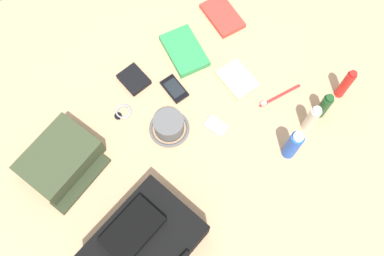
{
  "coord_description": "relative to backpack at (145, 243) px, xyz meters",
  "views": [
    {
      "loc": [
        0.39,
        0.39,
        1.44
      ],
      "look_at": [
        0.0,
        0.0,
        0.04
      ],
      "focal_mm": 38.58,
      "sensor_mm": 36.0,
      "label": 1
    }
  ],
  "objects": [
    {
      "name": "cell_phone",
      "position": [
        -0.48,
        -0.36,
        -0.06
      ],
      "size": [
        0.08,
        0.12,
        0.01
      ],
      "color": "black",
      "rests_on": "ground_plane"
    },
    {
      "name": "deodorant_spray",
      "position": [
        -0.59,
        0.12,
        0.01
      ],
      "size": [
        0.05,
        0.05,
        0.17
      ],
      "color": "blue",
      "rests_on": "ground_plane"
    },
    {
      "name": "wristwatch",
      "position": [
        -0.27,
        -0.43,
        -0.06
      ],
      "size": [
        0.07,
        0.06,
        0.01
      ],
      "color": "#99999E",
      "rests_on": "ground_plane"
    },
    {
      "name": "bucket_hat",
      "position": [
        -0.35,
        -0.25,
        -0.04
      ],
      "size": [
        0.15,
        0.15,
        0.08
      ],
      "color": "#5B5B5B",
      "rests_on": "ground_plane"
    },
    {
      "name": "paperback_novel",
      "position": [
        -0.86,
        -0.46,
        -0.06
      ],
      "size": [
        0.15,
        0.21,
        0.02
      ],
      "color": "red",
      "rests_on": "ground_plane"
    },
    {
      "name": "wallet",
      "position": [
        -0.39,
        -0.5,
        -0.06
      ],
      "size": [
        0.1,
        0.12,
        0.02
      ],
      "primitive_type": "cube",
      "rotation": [
        0.0,
        0.0,
        -0.07
      ],
      "color": "black",
      "rests_on": "ground_plane"
    },
    {
      "name": "ground_plane",
      "position": [
        -0.4,
        -0.18,
        -0.08
      ],
      "size": [
        2.64,
        2.02,
        0.02
      ],
      "primitive_type": "cube",
      "color": "tan",
      "rests_on": "ground"
    },
    {
      "name": "lotion_bottle",
      "position": [
        -0.72,
        0.11,
        0.01
      ],
      "size": [
        0.04,
        0.04,
        0.16
      ],
      "color": "beige",
      "rests_on": "ground_plane"
    },
    {
      "name": "backpack",
      "position": [
        0.0,
        0.0,
        0.0
      ],
      "size": [
        0.36,
        0.28,
        0.16
      ],
      "color": "black",
      "rests_on": "ground_plane"
    },
    {
      "name": "shampoo_bottle",
      "position": [
        -0.8,
        0.11,
        -0.0
      ],
      "size": [
        0.04,
        0.04,
        0.14
      ],
      "color": "#19471E",
      "rests_on": "ground_plane"
    },
    {
      "name": "sunscreen_spray",
      "position": [
        -0.92,
        0.11,
        0.01
      ],
      "size": [
        0.03,
        0.03,
        0.16
      ],
      "color": "red",
      "rests_on": "ground_plane"
    },
    {
      "name": "media_player",
      "position": [
        -0.48,
        -0.14,
        -0.06
      ],
      "size": [
        0.07,
        0.09,
        0.01
      ],
      "color": "#B7B7BC",
      "rests_on": "ground_plane"
    },
    {
      "name": "notepad",
      "position": [
        -0.68,
        -0.21,
        -0.06
      ],
      "size": [
        0.13,
        0.16,
        0.02
      ],
      "primitive_type": "cube",
      "rotation": [
        0.0,
        0.0,
        -0.15
      ],
      "color": "beige",
      "rests_on": "ground_plane"
    },
    {
      "name": "toothbrush",
      "position": [
        -0.74,
        -0.05,
        -0.06
      ],
      "size": [
        0.18,
        0.06,
        0.02
      ],
      "color": "red",
      "rests_on": "ground_plane"
    },
    {
      "name": "toiletry_pouch",
      "position": [
        0.02,
        -0.43,
        -0.03
      ],
      "size": [
        0.29,
        0.27,
        0.09
      ],
      "color": "#384228",
      "rests_on": "ground_plane"
    },
    {
      "name": "travel_guidebook",
      "position": [
        -0.62,
        -0.45,
        -0.06
      ],
      "size": [
        0.19,
        0.24,
        0.03
      ],
      "color": "#2D934C",
      "rests_on": "ground_plane"
    }
  ]
}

